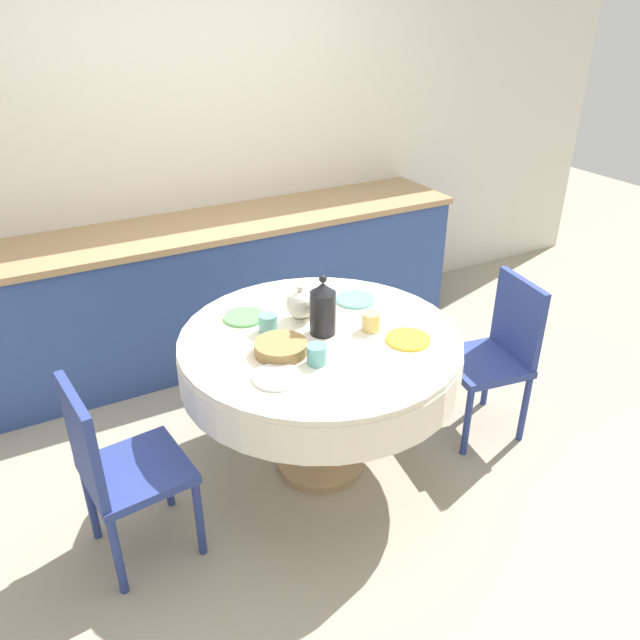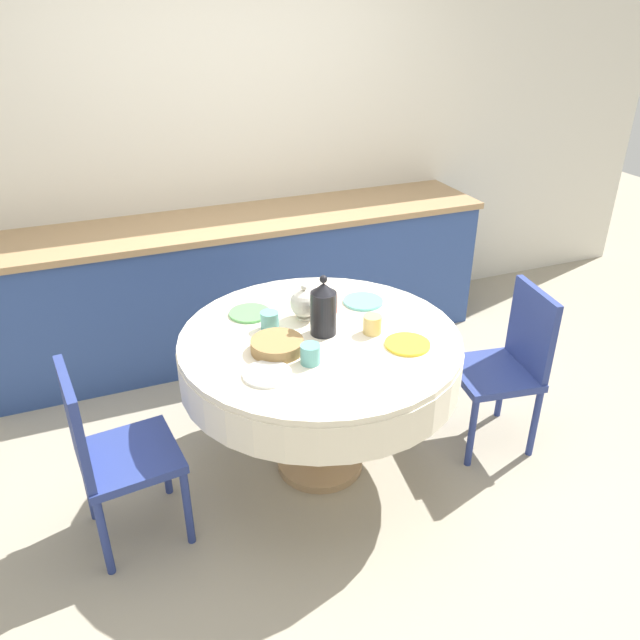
% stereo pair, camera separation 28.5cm
% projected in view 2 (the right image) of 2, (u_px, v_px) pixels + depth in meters
% --- Properties ---
extents(ground_plane, '(12.00, 12.00, 0.00)m').
position_uv_depth(ground_plane, '(320.00, 464.00, 3.25)').
color(ground_plane, '#9E937F').
extents(wall_back, '(7.00, 0.05, 2.60)m').
position_uv_depth(wall_back, '(222.00, 145.00, 4.03)').
color(wall_back, silver).
rests_on(wall_back, ground_plane).
extents(kitchen_counter, '(3.24, 0.64, 0.91)m').
position_uv_depth(kitchen_counter, '(244.00, 283.00, 4.15)').
color(kitchen_counter, '#2D4784').
rests_on(kitchen_counter, ground_plane).
extents(dining_table, '(1.32, 1.32, 0.77)m').
position_uv_depth(dining_table, '(320.00, 358.00, 2.95)').
color(dining_table, tan).
rests_on(dining_table, ground_plane).
extents(chair_left, '(0.45, 0.45, 0.88)m').
position_uv_depth(chair_left, '(508.00, 361.00, 3.22)').
color(chair_left, navy).
rests_on(chair_left, ground_plane).
extents(chair_right, '(0.44, 0.44, 0.88)m').
position_uv_depth(chair_right, '(109.00, 450.00, 2.60)').
color(chair_right, navy).
rests_on(chair_right, ground_plane).
extents(plate_near_left, '(0.20, 0.20, 0.01)m').
position_uv_depth(plate_near_left, '(267.00, 374.00, 2.58)').
color(plate_near_left, white).
rests_on(plate_near_left, dining_table).
extents(cup_near_left, '(0.09, 0.09, 0.09)m').
position_uv_depth(cup_near_left, '(310.00, 354.00, 2.65)').
color(cup_near_left, '#5BA39E').
rests_on(cup_near_left, dining_table).
extents(plate_near_right, '(0.20, 0.20, 0.01)m').
position_uv_depth(plate_near_right, '(407.00, 344.00, 2.80)').
color(plate_near_right, yellow).
rests_on(plate_near_right, dining_table).
extents(cup_near_right, '(0.09, 0.09, 0.09)m').
position_uv_depth(cup_near_right, '(372.00, 324.00, 2.89)').
color(cup_near_right, '#DBB766').
rests_on(cup_near_right, dining_table).
extents(plate_far_left, '(0.20, 0.20, 0.01)m').
position_uv_depth(plate_far_left, '(250.00, 313.00, 3.07)').
color(plate_far_left, '#5BA85B').
rests_on(plate_far_left, dining_table).
extents(cup_far_left, '(0.09, 0.09, 0.09)m').
position_uv_depth(cup_far_left, '(270.00, 321.00, 2.92)').
color(cup_far_left, '#5BA39E').
rests_on(cup_far_left, dining_table).
extents(plate_far_right, '(0.20, 0.20, 0.01)m').
position_uv_depth(plate_far_right, '(363.00, 301.00, 3.18)').
color(plate_far_right, '#60BCB7').
rests_on(plate_far_right, dining_table).
extents(cup_far_right, '(0.09, 0.09, 0.09)m').
position_uv_depth(cup_far_right, '(329.00, 304.00, 3.08)').
color(cup_far_right, '#CC4C3D').
rests_on(cup_far_right, dining_table).
extents(coffee_carafe, '(0.12, 0.12, 0.29)m').
position_uv_depth(coffee_carafe, '(323.00, 309.00, 2.85)').
color(coffee_carafe, black).
rests_on(coffee_carafe, dining_table).
extents(teapot, '(0.19, 0.14, 0.18)m').
position_uv_depth(teapot, '(304.00, 303.00, 3.00)').
color(teapot, silver).
rests_on(teapot, dining_table).
extents(bread_basket, '(0.24, 0.24, 0.06)m').
position_uv_depth(bread_basket, '(277.00, 345.00, 2.75)').
color(bread_basket, olive).
rests_on(bread_basket, dining_table).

